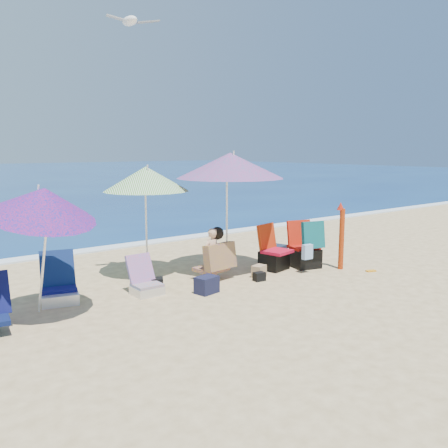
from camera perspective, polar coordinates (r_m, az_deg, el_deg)
ground at (r=8.83m, az=5.55°, el=-7.69°), size 120.00×120.00×0.00m
foam at (r=12.92m, az=-10.05°, el=-2.35°), size 120.00×0.50×0.04m
umbrella_turquoise at (r=9.63m, az=0.74°, el=7.05°), size 2.59×2.59×2.50m
umbrella_striped at (r=9.40m, az=-9.39°, el=5.38°), size 2.13×2.13×2.24m
umbrella_blue at (r=7.36m, az=-20.98°, el=2.40°), size 1.96×2.01×2.15m
furled_umbrella at (r=10.29m, az=13.97°, el=-1.02°), size 0.16×0.18×1.43m
chair_navy at (r=8.48m, az=-19.27°, el=-7.36°), size 0.76×0.92×0.81m
chair_rainbow at (r=8.52m, az=-9.46°, el=-7.14°), size 0.49×0.60×0.67m
camp_chair_left at (r=10.12m, az=5.97°, el=-3.84°), size 0.67×0.73×0.97m
camp_chair_right at (r=10.33m, az=9.85°, el=-3.16°), size 0.84×0.86×1.05m
person_center at (r=9.18m, az=-1.14°, el=-3.75°), size 0.76×0.64×1.04m
bag_navy_a at (r=8.46m, az=-2.10°, el=-7.34°), size 0.43×0.35×0.30m
bag_black_a at (r=8.76m, az=-8.34°, el=-7.15°), size 0.36×0.33×0.22m
bag_tan at (r=9.51m, az=4.23°, el=-5.70°), size 0.33×0.28×0.24m
bag_navy_b at (r=11.04m, az=6.39°, el=-3.43°), size 0.52×0.44×0.33m
bag_black_b at (r=9.26m, az=4.27°, el=-6.34°), size 0.24×0.18×0.17m
orange_item at (r=10.40m, az=17.30°, el=-5.42°), size 0.23×0.16×0.03m
seagull at (r=9.17m, az=-11.24°, el=22.90°), size 0.95×0.45×0.16m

